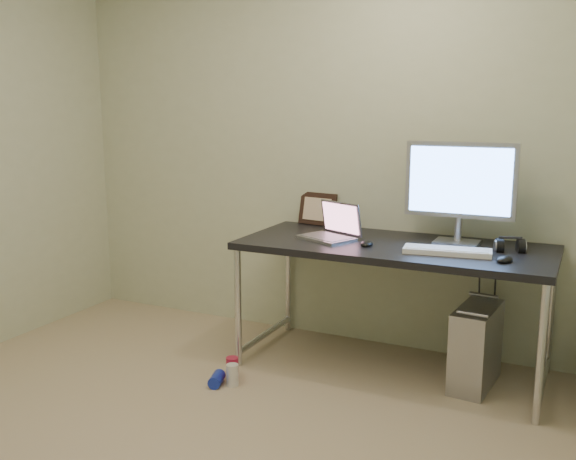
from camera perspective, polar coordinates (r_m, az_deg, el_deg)
The scene contains 17 objects.
floor at distance 3.06m, azimuth -11.68°, elevation -19.02°, with size 3.50×3.50×0.00m, color tan.
wall_back at distance 4.18m, azimuth 2.34°, elevation 7.33°, with size 3.50×0.02×2.50m, color beige.
desk at distance 3.69m, azimuth 9.40°, elevation -2.33°, with size 1.74×0.76×0.75m.
tower_computer at distance 3.70m, azimuth 16.36°, elevation -9.91°, with size 0.23×0.45×0.48m.
cable_a at distance 3.98m, azimuth 16.62°, elevation -5.77°, with size 0.01×0.01×0.70m, color black.
cable_b at distance 3.96m, azimuth 17.85°, elevation -6.25°, with size 0.01×0.01×0.72m, color black.
can_red at distance 3.71m, azimuth -4.97°, elevation -12.15°, with size 0.07×0.07×0.13m, color #B71B3F.
can_white at distance 3.63m, azimuth -4.96°, elevation -12.72°, with size 0.07×0.07×0.12m, color silver.
can_blue at distance 3.65m, azimuth -6.36°, elevation -13.05°, with size 0.07×0.07×0.13m, color #182DBB.
laptop at distance 3.77m, azimuth 3.94°, elevation -0.01°, with size 0.38×0.35×0.21m.
monitor at distance 3.70m, azimuth 15.04°, elevation 3.88°, with size 0.61×0.18×0.57m.
keyboard at distance 3.49m, azimuth 13.98°, elevation -1.82°, with size 0.45×0.15×0.03m, color white.
mouse_right at distance 3.39m, azimuth 18.69°, elevation -2.37°, with size 0.07×0.12×0.04m, color black.
mouse_left at distance 3.60m, azimuth 7.01°, elevation -1.10°, with size 0.07×0.11×0.04m, color black.
headphones at distance 3.63m, azimuth 19.12°, elevation -1.40°, with size 0.17×0.10×0.10m.
picture_frame at distance 4.19m, azimuth 2.65°, elevation 1.89°, with size 0.26×0.03×0.21m, color black.
webcam at distance 4.04m, azimuth 5.61°, elevation 1.27°, with size 0.05×0.04×0.12m.
Camera 1 is at (1.65, -2.08, 1.53)m, focal length 40.00 mm.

